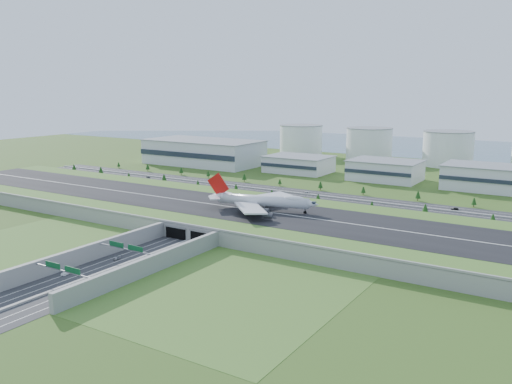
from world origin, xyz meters
The scene contains 23 objects.
ground centered at (0.00, 0.00, 0.00)m, with size 1200.00×1200.00×0.00m, color #35561B.
airfield_deck centered at (0.00, -0.09, 4.12)m, with size 520.00×100.00×9.20m.
underpass_road centered at (0.00, -99.42, 3.43)m, with size 38.80×120.40×8.00m.
sign_gantry_near centered at (0.00, -95.04, 6.95)m, with size 38.70×0.70×9.80m.
sign_gantry_far centered at (0.00, -130.04, 6.95)m, with size 38.70×0.70×9.80m.
north_expressway centered at (0.00, 95.00, 0.06)m, with size 560.00×36.00×0.12m, color #28282B.
tree_row centered at (-9.12, 94.00, 4.39)m, with size 499.89×48.42×8.35m.
hangar_west centered at (-170.00, 185.00, 12.50)m, with size 120.00×60.00×25.00m, color silver.
hangar_mid_a centered at (-60.00, 190.00, 7.50)m, with size 58.00×42.00×15.00m, color silver.
hangar_mid_b centered at (25.00, 190.00, 8.50)m, with size 58.00×42.00×17.00m, color silver.
hangar_mid_c centered at (105.00, 190.00, 9.50)m, with size 58.00×42.00×19.00m, color silver.
fuel_tank_a centered at (-120.00, 310.00, 17.50)m, with size 50.00×50.00×35.00m, color white.
fuel_tank_b centered at (-35.00, 310.00, 17.50)m, with size 50.00×50.00×35.00m, color white.
fuel_tank_c centered at (50.00, 310.00, 17.50)m, with size 50.00×50.00×35.00m, color white.
bay_water centered at (0.00, 480.00, 0.03)m, with size 1200.00×260.00×0.06m, color #3C5C72.
boeing_747 centered at (13.79, 2.35, 14.09)m, with size 68.52×64.05×21.49m.
car_0 centered at (-8.70, -92.75, 0.83)m, with size 1.69×4.19×1.43m, color #A2A2A6.
car_1 centered at (-11.56, -119.38, 0.97)m, with size 1.79×5.14×1.69m, color white.
car_2 centered at (11.29, -77.37, 0.89)m, with size 2.54×5.51×1.53m, color #0B143B.
car_3 centered at (11.94, -131.51, 0.89)m, with size 2.16×5.30×1.54m, color red.
car_4 centered at (-158.77, 88.58, 0.89)m, with size 1.81×4.51×1.54m, color #55555A.
car_5 centered at (103.23, 100.88, 0.91)m, with size 1.67×4.78×1.58m, color black.
car_7 centered at (-6.77, 100.45, 0.78)m, with size 1.86×4.57×1.33m, color white.
Camera 1 is at (177.20, -265.43, 80.51)m, focal length 38.00 mm.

